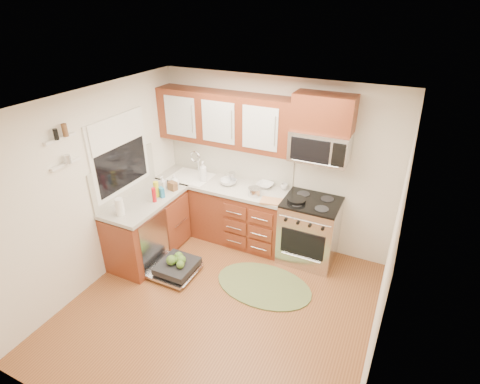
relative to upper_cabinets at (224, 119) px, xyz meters
The scene contains 38 objects.
floor 2.55m from the upper_cabinets, 65.28° to the right, with size 3.50×3.50×0.00m, color brown.
ceiling 1.84m from the upper_cabinets, 65.28° to the right, with size 3.50×3.50×0.00m, color white.
wall_back 0.97m from the upper_cabinets, 13.57° to the left, with size 3.50×0.04×2.50m, color silver.
wall_front 3.46m from the upper_cabinets, 77.70° to the right, with size 3.50×0.04×2.50m, color silver.
wall_left 1.98m from the upper_cabinets, 123.06° to the right, with size 0.04×3.50×2.50m, color silver.
wall_right 3.00m from the upper_cabinets, 32.47° to the right, with size 0.04×3.50×2.50m, color silver.
base_cabinet_back 1.46m from the upper_cabinets, 90.00° to the right, with size 2.05×0.60×0.85m, color maroon.
base_cabinet_left 1.93m from the upper_cabinets, 124.62° to the right, with size 0.60×1.25×0.85m, color maroon.
countertop_back 0.98m from the upper_cabinets, 90.00° to the right, with size 2.07×0.64×0.05m, color #ABA69C.
countertop_left 1.60m from the upper_cabinets, 124.25° to the right, with size 0.64×1.27×0.05m, color #ABA69C.
backsplash_back 0.68m from the upper_cabinets, 90.00° to the left, with size 2.05×0.02×0.57m, color beige.
backsplash_left 1.60m from the upper_cabinets, 133.89° to the right, with size 0.02×1.25×0.57m, color beige.
upper_cabinets is the anchor object (origin of this frame).
cabinet_over_mw 1.43m from the upper_cabinets, ahead, with size 0.76×0.35×0.47m, color maroon.
range 1.99m from the upper_cabinets, ahead, with size 0.76×0.64×0.95m, color silver, non-canonical shape.
microwave 1.42m from the upper_cabinets, ahead, with size 0.76×0.38×0.40m, color silver, non-canonical shape.
sink 1.21m from the upper_cabinets, 163.55° to the right, with size 0.62×0.50×0.26m, color white, non-canonical shape.
dishwasher 2.19m from the upper_cabinets, 96.04° to the right, with size 0.70×0.60×0.20m, color silver, non-canonical shape.
window 1.51m from the upper_cabinets, 133.21° to the right, with size 0.03×1.05×1.05m, color white, non-canonical shape.
window_blind 1.46m from the upper_cabinets, 132.50° to the right, with size 0.02×0.96×0.40m, color white.
shelf_upper 2.17m from the upper_cabinets, 117.33° to the right, with size 0.04×0.40×0.03m, color white.
shelf_lower 2.17m from the upper_cabinets, 117.33° to the right, with size 0.04×0.40×0.03m, color white.
rug 2.36m from the upper_cabinets, 42.59° to the right, with size 1.30×0.84×0.02m, color olive, non-canonical shape.
skillet 1.53m from the upper_cabinets, 11.65° to the right, with size 0.25×0.25×0.05m, color black.
stock_pot 1.12m from the upper_cabinets, 24.60° to the right, with size 0.19×0.19×0.11m, color silver.
cutting_board 1.35m from the upper_cabinets, 21.42° to the right, with size 0.31×0.20×0.02m, color #9F7448.
canister 0.88m from the upper_cabinets, 24.48° to the right, with size 0.10×0.10×0.17m, color silver.
paper_towel_roll 1.87m from the upper_cabinets, 115.74° to the right, with size 0.11×0.11×0.23m, color white.
mustard_bottle 1.37m from the upper_cabinets, 124.01° to the right, with size 0.07×0.07×0.23m, color yellow.
red_bottle 1.45m from the upper_cabinets, 117.77° to the right, with size 0.06×0.06×0.21m, color red.
wooden_box 1.21m from the upper_cabinets, 129.37° to the right, with size 0.13×0.09×0.13m, color brown.
blue_carton 1.36m from the upper_cabinets, 121.42° to the right, with size 0.09×0.05×0.14m, color teal.
bowl_a 1.12m from the upper_cabinets, ahead, with size 0.24×0.24×0.06m, color #999999.
bowl_b 0.93m from the upper_cabinets, 48.18° to the right, with size 0.25×0.25×0.08m, color #999999.
cup 1.30m from the upper_cabinets, ahead, with size 0.11×0.11×0.09m, color #999999.
soap_bottle_a 0.86m from the upper_cabinets, 145.62° to the right, with size 0.12×0.12×0.31m, color #999999.
soap_bottle_b 1.28m from the upper_cabinets, 134.15° to the right, with size 0.09×0.10×0.21m, color #999999.
soap_bottle_c 1.16m from the upper_cabinets, 137.51° to the right, with size 0.14×0.14×0.18m, color #999999.
Camera 1 is at (1.71, -2.99, 3.43)m, focal length 28.00 mm.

